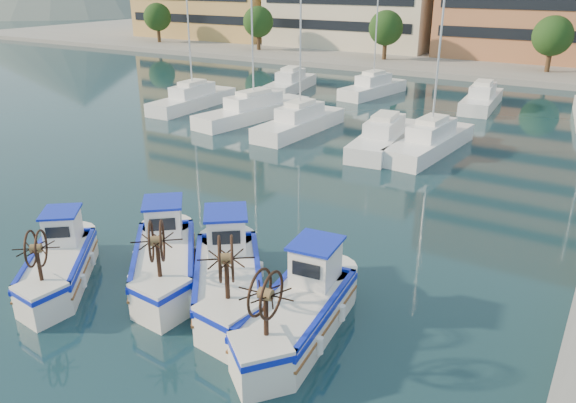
# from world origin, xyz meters

# --- Properties ---
(ground) EXTENTS (300.00, 300.00, 0.00)m
(ground) POSITION_xyz_m (0.00, 0.00, 0.00)
(ground) COLOR #1A3944
(ground) RESTS_ON ground
(hill_west) EXTENTS (180.00, 180.00, 60.00)m
(hill_west) POSITION_xyz_m (-140.00, 110.00, 0.00)
(hill_west) COLOR slate
(hill_west) RESTS_ON ground
(yacht_marina) EXTENTS (37.71, 23.25, 11.50)m
(yacht_marina) POSITION_xyz_m (-3.03, 28.01, 0.53)
(yacht_marina) COLOR white
(yacht_marina) RESTS_ON ground
(fishing_boat_a) EXTENTS (4.11, 4.48, 2.80)m
(fishing_boat_a) POSITION_xyz_m (-3.83, -0.29, 0.77)
(fishing_boat_a) COLOR silver
(fishing_boat_a) RESTS_ON ground
(fishing_boat_b) EXTENTS (4.62, 4.93, 3.11)m
(fishing_boat_b) POSITION_xyz_m (-0.89, 1.76, 0.86)
(fishing_boat_b) COLOR silver
(fishing_boat_b) RESTS_ON ground
(fishing_boat_c) EXTENTS (4.69, 5.21, 3.24)m
(fishing_boat_c) POSITION_xyz_m (1.73, 1.90, 0.89)
(fishing_boat_c) COLOR silver
(fishing_boat_c) RESTS_ON ground
(fishing_boat_d) EXTENTS (2.54, 5.10, 3.11)m
(fishing_boat_d) POSITION_xyz_m (4.72, 1.43, 0.86)
(fishing_boat_d) COLOR silver
(fishing_boat_d) RESTS_ON ground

